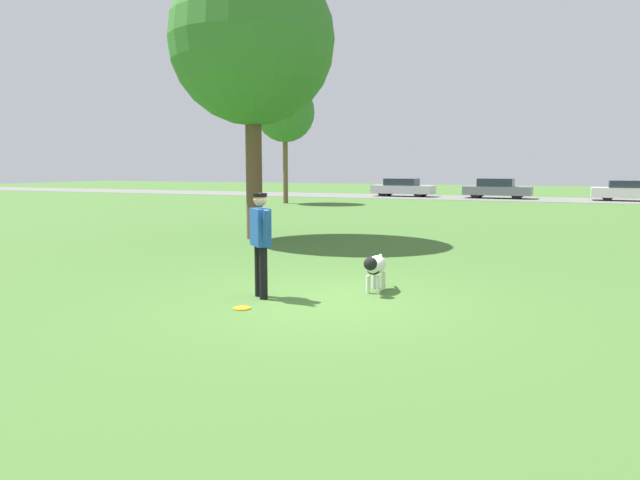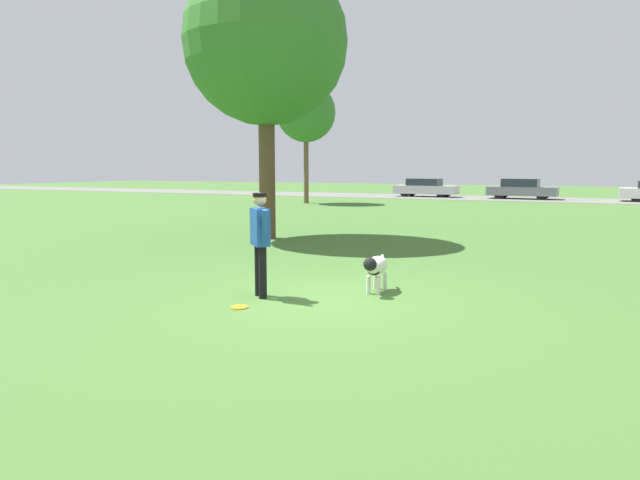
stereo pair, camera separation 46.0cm
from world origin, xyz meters
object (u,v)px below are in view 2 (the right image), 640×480
object	(u,v)px
person	(260,236)
dog	(376,267)
tree_far_left	(306,113)
parked_car_silver	(426,188)
frisbee	(239,307)
parked_car_grey	(522,189)
tree_near_left	(266,43)

from	to	relation	value
person	dog	bearing A→B (deg)	78.27
tree_far_left	parked_car_silver	xyz separation A→B (m)	(4.41, 9.89, -4.50)
person	frisbee	size ratio (longest dim) A/B	6.35
frisbee	person	bearing A→B (deg)	96.06
dog	tree_far_left	world-z (taller)	tree_far_left
person	dog	distance (m)	1.99
frisbee	parked_car_grey	bearing A→B (deg)	88.75
parked_car_silver	dog	bearing A→B (deg)	-74.15
dog	parked_car_grey	xyz separation A→B (m)	(-0.78, 30.44, 0.22)
dog	parked_car_grey	bearing A→B (deg)	177.92
tree_far_left	parked_car_silver	world-z (taller)	tree_far_left
person	tree_near_left	distance (m)	8.88
frisbee	tree_far_left	distance (m)	25.18
person	frisbee	distance (m)	1.24
tree_near_left	parked_car_grey	xyz separation A→B (m)	(4.54, 24.90, -4.88)
person	dog	size ratio (longest dim) A/B	1.62
parked_car_grey	dog	bearing A→B (deg)	-86.02
tree_far_left	frisbee	bearing A→B (deg)	-65.81
parked_car_grey	person	bearing A→B (deg)	-88.91
parked_car_grey	parked_car_silver	bearing A→B (deg)	-178.18
person	frisbee	world-z (taller)	person
person	tree_near_left	xyz separation A→B (m)	(-3.76, 6.64, 4.55)
tree_far_left	parked_car_grey	distance (m)	15.26
person	parked_car_grey	world-z (taller)	person
tree_near_left	frisbee	bearing A→B (deg)	-62.58
parked_car_silver	tree_far_left	bearing A→B (deg)	-111.41
dog	frisbee	bearing A→B (deg)	-42.16
parked_car_grey	tree_near_left	bearing A→B (deg)	-97.82
tree_near_left	tree_far_left	world-z (taller)	tree_near_left
frisbee	tree_far_left	size ratio (longest dim) A/B	0.04
tree_far_left	person	bearing A→B (deg)	-65.24
dog	tree_far_left	xyz separation A→B (m)	(-11.58, 20.63, 4.70)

